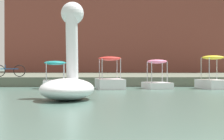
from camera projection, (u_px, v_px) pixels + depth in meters
shore_bank_far at (132, 76)px, 35.99m from camera, size 111.34×24.36×0.51m
swan_boat at (68, 75)px, 15.08m from camera, size 2.06×3.22×3.36m
pedal_boat_yellow at (213, 79)px, 22.00m from camera, size 1.46×2.18×1.62m
pedal_boat_pink at (157, 80)px, 22.11m from camera, size 1.41×1.93×1.42m
pedal_boat_red at (110, 79)px, 21.87m from camera, size 1.47×2.36×1.56m
pedal_boat_teal at (55, 80)px, 22.18m from camera, size 1.38×2.07×1.35m
bicycle_parked at (9, 71)px, 24.61m from camera, size 1.69×0.42×0.66m
apartment_block at (123, 19)px, 42.74m from camera, size 20.88×9.82×10.01m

